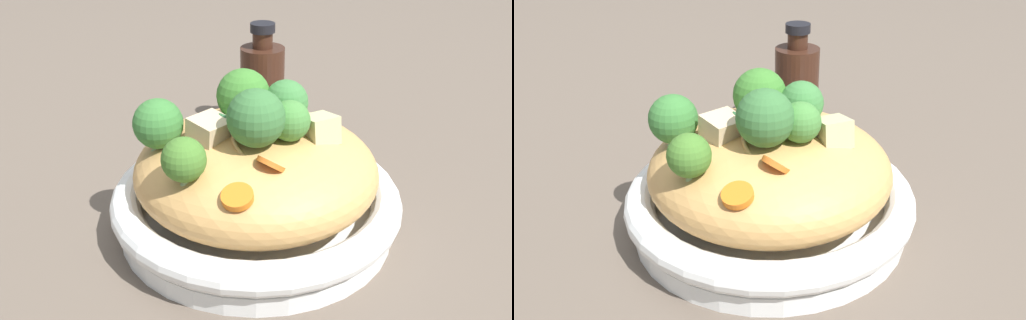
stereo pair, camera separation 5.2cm
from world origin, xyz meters
The scene contains 8 objects.
ground_plane centered at (0.00, 0.00, 0.00)m, with size 3.00×3.00×0.00m, color brown.
serving_bowl centered at (0.00, 0.00, 0.02)m, with size 0.28×0.28×0.05m.
noodle_heap centered at (0.00, 0.00, 0.06)m, with size 0.23×0.23×0.09m.
broccoli_florets centered at (-0.02, -0.01, 0.12)m, with size 0.17×0.14×0.08m.
carrot_coins centered at (-0.01, -0.03, 0.10)m, with size 0.12×0.15×0.03m.
zucchini_slices centered at (-0.01, 0.01, 0.11)m, with size 0.07×0.07×0.03m.
chicken_chunks centered at (0.00, -0.01, 0.11)m, with size 0.14×0.05×0.03m.
soy_sauce_bottle centered at (0.01, 0.23, 0.06)m, with size 0.06×0.06×0.14m.
Camera 2 is at (0.05, -0.46, 0.31)m, focal length 39.19 mm.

